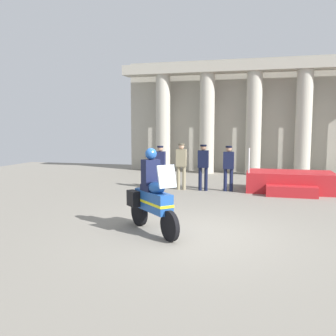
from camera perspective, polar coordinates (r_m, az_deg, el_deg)
The scene contains 9 objects.
ground_plane at distance 8.30m, azimuth 4.23°, elevation -10.13°, with size 28.00×28.00×0.00m, color gray.
colonnade_backdrop at distance 19.27m, azimuth 13.32°, elevation 8.55°, with size 13.54×1.61×5.88m.
reviewing_stand at distance 14.13m, azimuth 18.46°, elevation -2.12°, with size 3.07×2.21×1.63m.
officer_in_row_0 at distance 13.97m, azimuth -1.23°, elevation 0.69°, with size 0.38×0.24×1.66m.
officer_in_row_1 at distance 13.81m, azimuth 2.09°, elevation 0.86°, with size 0.38×0.24×1.75m.
officer_in_row_2 at distance 13.64m, azimuth 5.52°, elevation 0.68°, with size 0.38×0.24×1.72m.
officer_in_row_3 at distance 13.62m, azimuth 9.43°, elevation 0.51°, with size 0.38×0.24×1.68m.
motorcycle_with_rider at distance 8.22m, azimuth -2.55°, elevation -4.57°, with size 1.56×1.57×1.90m.
briefcase_on_ground at distance 14.26m, azimuth -3.18°, elevation -2.43°, with size 0.10×0.32×0.36m, color black.
Camera 1 is at (1.42, -7.83, 2.35)m, focal length 39.04 mm.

